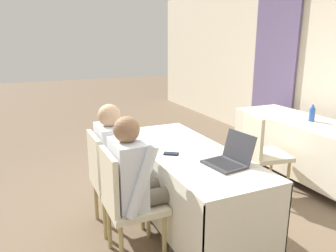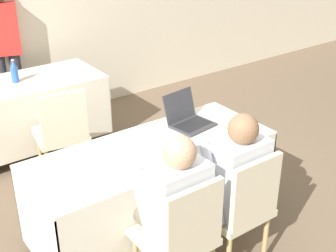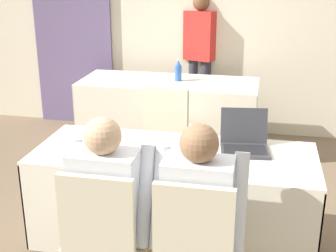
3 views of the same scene
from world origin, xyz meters
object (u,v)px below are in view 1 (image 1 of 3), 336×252
at_px(chair_far_spare, 262,150).
at_px(cell_phone, 171,154).
at_px(chair_near_right, 126,200).
at_px(water_bottle, 312,113).
at_px(person_checkered_shirt, 120,158).
at_px(chair_near_left, 109,176).
at_px(laptop, 228,159).
at_px(person_white_shirt, 138,179).

bearing_deg(chair_far_spare, cell_phone, 112.54).
bearing_deg(chair_near_right, water_bottle, -77.33).
bearing_deg(person_checkered_shirt, chair_near_left, 90.00).
bearing_deg(laptop, chair_near_left, -138.44).
relative_size(water_bottle, chair_near_left, 0.25).
bearing_deg(chair_near_right, laptop, -103.69).
xyz_separation_m(water_bottle, person_white_shirt, (0.58, -2.46, -0.18)).
xyz_separation_m(cell_phone, person_white_shirt, (0.21, -0.39, -0.08)).
height_order(water_bottle, chair_near_left, water_bottle).
distance_m(cell_phone, chair_near_left, 0.62).
height_order(cell_phone, chair_near_right, chair_near_right).
bearing_deg(chair_far_spare, person_checkered_shirt, 99.66).
bearing_deg(person_white_shirt, chair_far_spare, -73.46).
relative_size(chair_near_right, person_checkered_shirt, 0.78).
distance_m(cell_phone, person_checkered_shirt, 0.49).
height_order(cell_phone, person_checkered_shirt, person_checkered_shirt).
bearing_deg(person_white_shirt, person_checkered_shirt, 0.00).
xyz_separation_m(chair_near_left, person_white_shirt, (0.50, 0.10, 0.16)).
bearing_deg(cell_phone, water_bottle, 133.97).
height_order(chair_far_spare, person_checkered_shirt, person_checkered_shirt).
bearing_deg(chair_far_spare, chair_near_left, 99.69).
relative_size(cell_phone, water_bottle, 0.65).
height_order(laptop, person_white_shirt, person_white_shirt).
height_order(chair_near_right, chair_far_spare, same).
height_order(person_checkered_shirt, person_white_shirt, same).
relative_size(cell_phone, person_white_shirt, 0.13).
height_order(cell_phone, chair_far_spare, chair_far_spare).
relative_size(laptop, chair_far_spare, 0.38).
bearing_deg(laptop, water_bottle, 106.14).
xyz_separation_m(chair_near_left, chair_near_right, (0.50, 0.00, 0.00)).
bearing_deg(water_bottle, person_white_shirt, -76.82).
distance_m(cell_phone, chair_far_spare, 1.31).
relative_size(water_bottle, person_white_shirt, 0.20).
distance_m(chair_far_spare, person_white_shirt, 1.72).
bearing_deg(water_bottle, chair_near_left, -88.33).
bearing_deg(chair_near_left, person_white_shirt, -168.28).
distance_m(chair_near_left, person_white_shirt, 0.54).
height_order(cell_phone, person_white_shirt, person_white_shirt).
xyz_separation_m(cell_phone, person_checkered_shirt, (-0.29, -0.39, -0.08)).
height_order(water_bottle, person_checkered_shirt, person_checkered_shirt).
relative_size(water_bottle, chair_far_spare, 0.25).
bearing_deg(cell_phone, person_checkered_shirt, -92.85).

